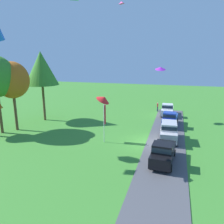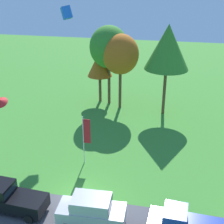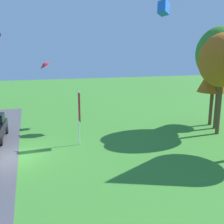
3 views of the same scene
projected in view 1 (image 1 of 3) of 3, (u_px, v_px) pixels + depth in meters
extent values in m
plane|color=#3D842D|center=(145.00, 143.00, 25.60)|extent=(120.00, 120.00, 0.00)
cube|color=#4C4C51|center=(165.00, 145.00, 24.97)|extent=(36.00, 4.40, 0.06)
cube|color=black|center=(163.00, 154.00, 20.67)|extent=(5.11, 2.22, 1.00)
cube|color=black|center=(162.00, 148.00, 19.73)|extent=(1.61, 1.85, 0.80)
cube|color=#19232D|center=(162.00, 148.00, 19.73)|extent=(1.64, 1.82, 0.44)
cylinder|color=black|center=(171.00, 168.00, 18.94)|extent=(0.69, 0.28, 0.68)
cylinder|color=black|center=(150.00, 165.00, 19.55)|extent=(0.69, 0.28, 0.68)
cylinder|color=black|center=(174.00, 153.00, 22.04)|extent=(0.69, 0.28, 0.68)
cylinder|color=black|center=(156.00, 150.00, 22.64)|extent=(0.69, 0.28, 0.68)
cube|color=#B7B7BC|center=(169.00, 133.00, 26.15)|extent=(4.67, 2.07, 1.10)
cube|color=#B7B7BC|center=(169.00, 126.00, 25.91)|extent=(2.66, 1.86, 0.84)
cube|color=#19232D|center=(169.00, 126.00, 25.91)|extent=(2.71, 1.82, 0.46)
cylinder|color=black|center=(177.00, 143.00, 24.59)|extent=(0.69, 0.27, 0.68)
cylinder|color=black|center=(160.00, 142.00, 25.02)|extent=(0.69, 0.27, 0.68)
cylinder|color=black|center=(176.00, 134.00, 27.53)|extent=(0.69, 0.27, 0.68)
cylinder|color=black|center=(161.00, 133.00, 27.96)|extent=(0.69, 0.27, 0.68)
cube|color=#1E389E|center=(170.00, 120.00, 32.08)|extent=(5.12, 2.23, 1.00)
cube|color=#1E389E|center=(170.00, 115.00, 31.14)|extent=(1.62, 1.86, 0.80)
cube|color=#19232D|center=(170.00, 115.00, 31.14)|extent=(1.64, 1.82, 0.44)
cylinder|color=black|center=(175.00, 127.00, 30.35)|extent=(0.69, 0.29, 0.68)
cylinder|color=black|center=(162.00, 126.00, 30.96)|extent=(0.69, 0.29, 0.68)
cylinder|color=black|center=(177.00, 121.00, 33.45)|extent=(0.69, 0.29, 0.68)
cylinder|color=black|center=(165.00, 119.00, 34.06)|extent=(0.69, 0.29, 0.68)
cube|color=white|center=(167.00, 110.00, 37.82)|extent=(5.03, 1.98, 1.00)
cube|color=white|center=(168.00, 106.00, 36.86)|extent=(1.53, 1.78, 0.80)
cube|color=#19232D|center=(168.00, 106.00, 36.86)|extent=(1.56, 1.75, 0.44)
cylinder|color=black|center=(172.00, 116.00, 36.11)|extent=(0.68, 0.25, 0.68)
cylinder|color=black|center=(161.00, 115.00, 36.58)|extent=(0.68, 0.25, 0.68)
cylinder|color=black|center=(173.00, 111.00, 39.29)|extent=(0.68, 0.25, 0.68)
cylinder|color=black|center=(162.00, 111.00, 39.76)|extent=(0.68, 0.25, 0.68)
cylinder|color=#2D334C|center=(157.00, 109.00, 40.95)|extent=(0.24, 0.24, 0.88)
cube|color=red|center=(158.00, 105.00, 40.77)|extent=(0.36, 0.22, 0.60)
sphere|color=beige|center=(158.00, 103.00, 40.67)|extent=(0.22, 0.22, 0.22)
cylinder|color=brown|center=(0.00, 113.00, 28.60)|extent=(0.36, 0.36, 5.31)
cylinder|color=brown|center=(16.00, 113.00, 29.87)|extent=(0.36, 0.36, 4.91)
ellipsoid|color=#B25B19|center=(12.00, 80.00, 28.81)|extent=(4.42, 4.42, 4.86)
cylinder|color=brown|center=(44.00, 103.00, 34.68)|extent=(0.36, 0.36, 5.66)
cone|color=#387F28|center=(41.00, 68.00, 33.39)|extent=(5.10, 5.10, 5.10)
cylinder|color=silver|center=(104.00, 123.00, 25.38)|extent=(0.08, 0.08, 4.67)
cube|color=red|center=(105.00, 115.00, 25.48)|extent=(0.64, 0.04, 2.34)
pyramid|color=#EA4C9E|center=(121.00, 3.00, 33.27)|extent=(1.16, 1.10, 0.43)
cone|color=red|center=(104.00, 99.00, 18.00)|extent=(1.27, 1.30, 0.90)
cone|color=purple|center=(160.00, 68.00, 33.19)|extent=(1.85, 1.81, 0.76)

